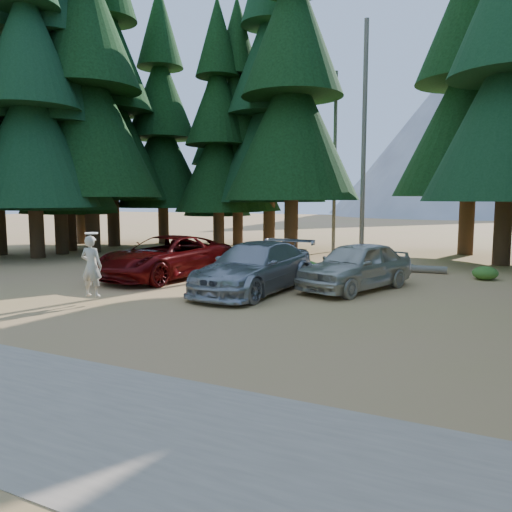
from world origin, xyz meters
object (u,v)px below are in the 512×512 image
object	(u,v)px
log_right	(387,267)
log_mid	(379,265)
silver_minivan_right	(356,266)
frisbee_player	(91,266)
red_pickup	(166,257)
silver_minivan_center	(255,267)
log_left	(220,259)

from	to	relation	value
log_right	log_mid	bearing A→B (deg)	116.93
silver_minivan_right	frisbee_player	size ratio (longest dim) A/B	2.56
log_mid	frisbee_player	bearing A→B (deg)	-114.97
red_pickup	log_mid	size ratio (longest dim) A/B	1.99
frisbee_player	log_right	bearing A→B (deg)	-132.07
silver_minivan_center	log_left	xyz separation A→B (m)	(-4.85, 6.14, -0.64)
log_left	log_mid	bearing A→B (deg)	11.57
silver_minivan_right	frisbee_player	xyz separation A→B (m)	(-6.21, -5.57, 0.31)
red_pickup	log_mid	bearing A→B (deg)	52.13
log_mid	red_pickup	bearing A→B (deg)	-133.38
silver_minivan_right	log_mid	xyz separation A→B (m)	(-0.48, 5.78, -0.68)
silver_minivan_right	frisbee_player	bearing A→B (deg)	-118.41
log_right	red_pickup	bearing A→B (deg)	-145.26
red_pickup	silver_minivan_right	bearing A→B (deg)	13.75
silver_minivan_right	log_mid	size ratio (longest dim) A/B	1.62
frisbee_player	log_right	size ratio (longest dim) A/B	0.39
silver_minivan_center	log_mid	size ratio (longest dim) A/B	1.90
silver_minivan_right	log_mid	bearing A→B (deg)	114.39
silver_minivan_right	red_pickup	bearing A→B (deg)	-153.90
silver_minivan_center	log_mid	xyz separation A→B (m)	(2.37, 7.62, -0.68)
log_mid	log_right	world-z (taller)	log_right
silver_minivan_right	log_left	bearing A→B (deg)	170.49
red_pickup	silver_minivan_right	xyz separation A→B (m)	(7.10, 0.80, -0.00)
log_right	silver_minivan_center	bearing A→B (deg)	-117.03
silver_minivan_center	frisbee_player	world-z (taller)	frisbee_player
silver_minivan_right	frisbee_player	world-z (taller)	frisbee_player
log_left	log_mid	xyz separation A→B (m)	(7.22, 1.48, -0.04)
red_pickup	log_left	size ratio (longest dim) A/B	1.27
frisbee_player	log_mid	size ratio (longest dim) A/B	0.63
red_pickup	silver_minivan_center	size ratio (longest dim) A/B	1.05
silver_minivan_center	log_right	size ratio (longest dim) A/B	1.17
red_pickup	silver_minivan_center	bearing A→B (deg)	-6.39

